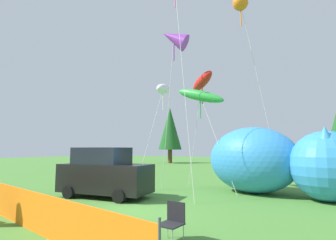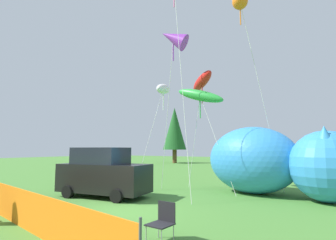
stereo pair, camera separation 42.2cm
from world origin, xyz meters
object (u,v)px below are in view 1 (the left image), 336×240
at_px(kite_red_lizard, 202,82).
at_px(kite_orange_flower, 241,4).
at_px(folding_chair, 173,219).
at_px(kite_purple_delta, 174,39).
at_px(kite_green_fish, 200,96).
at_px(inflatable_cat, 273,163).
at_px(kite_white_ghost, 163,89).
at_px(parked_car, 105,173).

bearing_deg(kite_red_lizard, kite_orange_flower, -7.74).
relative_size(folding_chair, kite_purple_delta, 0.10).
xyz_separation_m(folding_chair, kite_green_fish, (-2.56, 7.75, 4.70)).
height_order(folding_chair, kite_orange_flower, kite_orange_flower).
xyz_separation_m(inflatable_cat, kite_purple_delta, (-4.72, -1.40, 6.81)).
xyz_separation_m(kite_red_lizard, kite_green_fish, (0.01, -0.30, -0.88)).
bearing_deg(kite_white_ghost, kite_orange_flower, 2.07).
distance_m(kite_red_lizard, kite_white_ghost, 2.41).
height_order(inflatable_cat, kite_orange_flower, kite_orange_flower).
bearing_deg(kite_white_ghost, kite_green_fish, 4.94).
relative_size(folding_chair, kite_red_lizard, 0.14).
bearing_deg(folding_chair, parked_car, -116.46).
distance_m(kite_red_lizard, kite_green_fish, 0.93).
bearing_deg(kite_green_fish, parked_car, -124.57).
height_order(parked_car, kite_orange_flower, kite_orange_flower).
relative_size(parked_car, kite_white_ghost, 0.71).
height_order(folding_chair, kite_green_fish, kite_green_fish).
bearing_deg(kite_green_fish, kite_purple_delta, -128.35).
height_order(inflatable_cat, kite_green_fish, kite_green_fish).
xyz_separation_m(parked_car, inflatable_cat, (6.72, 4.48, 0.45)).
distance_m(kite_green_fish, kite_orange_flower, 5.38).
height_order(parked_car, inflatable_cat, inflatable_cat).
height_order(folding_chair, kite_white_ghost, kite_white_ghost).
distance_m(folding_chair, kite_white_ghost, 10.46).
relative_size(folding_chair, kite_orange_flower, 0.09).
distance_m(parked_car, kite_red_lizard, 7.45).
bearing_deg(kite_red_lizard, folding_chair, -72.31).
distance_m(folding_chair, kite_orange_flower, 12.23).
bearing_deg(parked_car, folding_chair, -39.93).
distance_m(folding_chair, kite_purple_delta, 10.78).
relative_size(kite_red_lizard, kite_white_ghost, 1.05).
bearing_deg(kite_orange_flower, parked_car, -141.55).
height_order(kite_orange_flower, kite_purple_delta, kite_orange_flower).
bearing_deg(kite_red_lizard, kite_white_ghost, -167.82).
relative_size(kite_red_lizard, kite_purple_delta, 0.73).
bearing_deg(kite_red_lizard, kite_green_fish, -88.77).
distance_m(kite_red_lizard, kite_orange_flower, 4.63).
bearing_deg(folding_chair, kite_green_fish, -156.72).
xyz_separation_m(kite_orange_flower, kite_purple_delta, (-3.44, -1.23, -1.65)).
bearing_deg(parked_car, kite_green_fish, 46.96).
relative_size(inflatable_cat, kite_purple_delta, 0.80).
height_order(parked_car, kite_red_lizard, kite_red_lizard).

